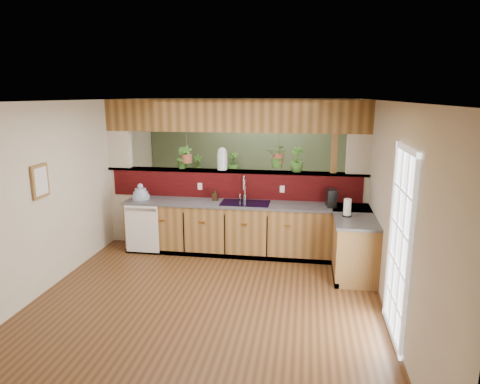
% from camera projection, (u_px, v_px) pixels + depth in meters
% --- Properties ---
extents(ground, '(4.60, 7.00, 0.01)m').
position_uv_depth(ground, '(220.00, 275.00, 6.49)').
color(ground, '#533219').
rests_on(ground, ground).
extents(ceiling, '(4.60, 7.00, 0.01)m').
position_uv_depth(ceiling, '(218.00, 101.00, 5.91)').
color(ceiling, brown).
rests_on(ceiling, ground).
extents(wall_back, '(4.60, 0.02, 2.60)m').
position_uv_depth(wall_back, '(250.00, 158.00, 9.57)').
color(wall_back, beige).
rests_on(wall_back, ground).
extents(wall_front, '(4.60, 0.02, 2.60)m').
position_uv_depth(wall_front, '(112.00, 308.00, 2.83)').
color(wall_front, beige).
rests_on(wall_front, ground).
extents(wall_left, '(0.02, 7.00, 2.60)m').
position_uv_depth(wall_left, '(72.00, 187.00, 6.55)').
color(wall_left, beige).
rests_on(wall_left, ground).
extents(wall_right, '(0.02, 7.00, 2.60)m').
position_uv_depth(wall_right, '(383.00, 198.00, 5.86)').
color(wall_right, beige).
rests_on(wall_right, ground).
extents(pass_through_partition, '(4.60, 0.21, 2.60)m').
position_uv_depth(pass_through_partition, '(236.00, 181.00, 7.52)').
color(pass_through_partition, beige).
rests_on(pass_through_partition, ground).
extents(pass_through_ledge, '(4.60, 0.21, 0.04)m').
position_uv_depth(pass_through_ledge, '(234.00, 171.00, 7.49)').
color(pass_through_ledge, brown).
rests_on(pass_through_ledge, ground).
extents(header_beam, '(4.60, 0.15, 0.55)m').
position_uv_depth(header_beam, '(234.00, 116.00, 7.27)').
color(header_beam, brown).
rests_on(header_beam, ground).
extents(sage_backwall, '(4.55, 0.02, 2.55)m').
position_uv_depth(sage_backwall, '(250.00, 158.00, 9.55)').
color(sage_backwall, '#576847').
rests_on(sage_backwall, ground).
extents(countertop, '(4.14, 1.52, 0.90)m').
position_uv_depth(countertop, '(279.00, 232.00, 7.10)').
color(countertop, brown).
rests_on(countertop, ground).
extents(dishwasher, '(0.58, 0.03, 0.82)m').
position_uv_depth(dishwasher, '(142.00, 229.00, 7.25)').
color(dishwasher, white).
rests_on(dishwasher, ground).
extents(navy_sink, '(0.82, 0.50, 0.18)m').
position_uv_depth(navy_sink, '(245.00, 207.00, 7.21)').
color(navy_sink, black).
rests_on(navy_sink, countertop).
extents(french_door, '(0.06, 1.02, 2.16)m').
position_uv_depth(french_door, '(399.00, 248.00, 4.67)').
color(french_door, white).
rests_on(french_door, ground).
extents(framed_print, '(0.04, 0.35, 0.45)m').
position_uv_depth(framed_print, '(40.00, 181.00, 5.72)').
color(framed_print, brown).
rests_on(framed_print, wall_left).
extents(faucet, '(0.19, 0.19, 0.44)m').
position_uv_depth(faucet, '(244.00, 187.00, 7.30)').
color(faucet, '#B7B7B2').
rests_on(faucet, countertop).
extents(dish_stack, '(0.31, 0.31, 0.27)m').
position_uv_depth(dish_stack, '(141.00, 194.00, 7.46)').
color(dish_stack, '#98ABC5').
rests_on(dish_stack, countertop).
extents(soap_dispenser, '(0.09, 0.10, 0.21)m').
position_uv_depth(soap_dispenser, '(215.00, 194.00, 7.35)').
color(soap_dispenser, '#3B2415').
rests_on(soap_dispenser, countertop).
extents(coffee_maker, '(0.15, 0.25, 0.28)m').
position_uv_depth(coffee_maker, '(331.00, 199.00, 6.95)').
color(coffee_maker, black).
rests_on(coffee_maker, countertop).
extents(paper_towel, '(0.13, 0.13, 0.29)m').
position_uv_depth(paper_towel, '(347.00, 208.00, 6.38)').
color(paper_towel, black).
rests_on(paper_towel, countertop).
extents(glass_jar, '(0.18, 0.18, 0.39)m').
position_uv_depth(glass_jar, '(222.00, 159.00, 7.47)').
color(glass_jar, silver).
rests_on(glass_jar, pass_through_ledge).
extents(ledge_plant_left, '(0.26, 0.23, 0.41)m').
position_uv_depth(ledge_plant_left, '(183.00, 157.00, 7.58)').
color(ledge_plant_left, '#376824').
rests_on(ledge_plant_left, pass_through_ledge).
extents(ledge_plant_right, '(0.30, 0.30, 0.42)m').
position_uv_depth(ledge_plant_right, '(297.00, 160.00, 7.27)').
color(ledge_plant_right, '#376824').
rests_on(ledge_plant_right, pass_through_ledge).
extents(hanging_plant_a, '(0.23, 0.18, 0.55)m').
position_uv_depth(hanging_plant_a, '(187.00, 150.00, 7.54)').
color(hanging_plant_a, brown).
rests_on(hanging_plant_a, header_beam).
extents(hanging_plant_b, '(0.45, 0.42, 0.51)m').
position_uv_depth(hanging_plant_b, '(279.00, 146.00, 7.27)').
color(hanging_plant_b, brown).
rests_on(hanging_plant_b, header_beam).
extents(shelving_console, '(1.53, 0.78, 0.98)m').
position_uv_depth(shelving_console, '(215.00, 194.00, 9.63)').
color(shelving_console, black).
rests_on(shelving_console, ground).
extents(shelf_plant_a, '(0.24, 0.19, 0.39)m').
position_uv_depth(shelf_plant_a, '(198.00, 163.00, 9.53)').
color(shelf_plant_a, '#376824').
rests_on(shelf_plant_a, shelving_console).
extents(shelf_plant_b, '(0.34, 0.34, 0.46)m').
position_uv_depth(shelf_plant_b, '(233.00, 163.00, 9.40)').
color(shelf_plant_b, '#376824').
rests_on(shelf_plant_b, shelving_console).
extents(floor_plant, '(0.79, 0.70, 0.83)m').
position_uv_depth(floor_plant, '(274.00, 213.00, 8.34)').
color(floor_plant, '#376824').
rests_on(floor_plant, ground).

